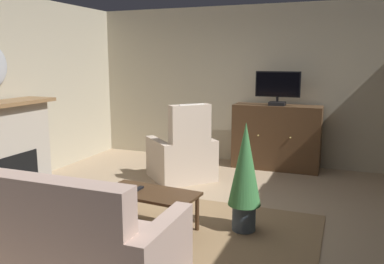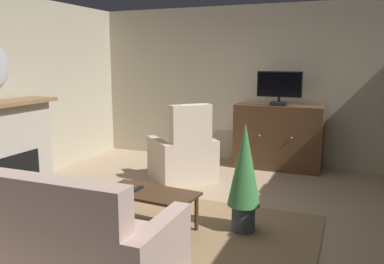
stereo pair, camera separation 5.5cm
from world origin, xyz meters
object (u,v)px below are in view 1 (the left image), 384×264
object	(u,v)px
tv_cabinet	(276,139)
fireplace	(7,152)
sofa_floral	(81,247)
armchair_angled_to_table	(183,156)
tv_remote	(138,189)
potted_plant_leafy_by_curtain	(245,172)
cat	(103,189)
coffee_table	(150,196)
television	(278,87)

from	to	relation	value
tv_cabinet	fireplace	bearing A→B (deg)	-139.78
sofa_floral	armchair_angled_to_table	size ratio (longest dim) A/B	1.28
tv_remote	sofa_floral	xyz separation A→B (m)	(0.12, -1.15, -0.12)
fireplace	sofa_floral	size ratio (longest dim) A/B	0.97
potted_plant_leafy_by_curtain	sofa_floral	bearing A→B (deg)	-123.36
tv_remote	cat	bearing A→B (deg)	55.47
coffee_table	armchair_angled_to_table	distance (m)	1.88
tv_cabinet	sofa_floral	bearing A→B (deg)	-101.98
sofa_floral	cat	xyz separation A→B (m)	(-1.03, 1.85, -0.21)
potted_plant_leafy_by_curtain	fireplace	bearing A→B (deg)	-179.57
tv_cabinet	coffee_table	xyz separation A→B (m)	(-0.84, -2.96, -0.14)
coffee_table	tv_cabinet	bearing A→B (deg)	74.24
fireplace	television	world-z (taller)	television
fireplace	sofa_floral	bearing A→B (deg)	-32.86
tv_cabinet	armchair_angled_to_table	distance (m)	1.67
sofa_floral	tv_cabinet	bearing A→B (deg)	78.02
potted_plant_leafy_by_curtain	cat	distance (m)	2.11
fireplace	tv_remote	xyz separation A→B (m)	(2.14, -0.31, -0.16)
tv_cabinet	cat	bearing A→B (deg)	-130.18
fireplace	armchair_angled_to_table	size ratio (longest dim) A/B	1.24
tv_cabinet	tv_remote	xyz separation A→B (m)	(-0.99, -2.96, -0.07)
fireplace	tv_remote	bearing A→B (deg)	-8.17
armchair_angled_to_table	cat	size ratio (longest dim) A/B	1.70
television	cat	size ratio (longest dim) A/B	1.01
television	coffee_table	size ratio (longest dim) A/B	0.67
tv_cabinet	armchair_angled_to_table	size ratio (longest dim) A/B	1.19
sofa_floral	cat	world-z (taller)	sofa_floral
tv_cabinet	tv_remote	world-z (taller)	tv_cabinet
fireplace	tv_cabinet	distance (m)	4.10
fireplace	potted_plant_leafy_by_curtain	size ratio (longest dim) A/B	1.26
sofa_floral	fireplace	bearing A→B (deg)	147.14
tv_cabinet	potted_plant_leafy_by_curtain	xyz separation A→B (m)	(0.11, -2.62, 0.14)
television	armchair_angled_to_table	xyz separation A→B (m)	(-1.22, -1.07, -1.01)
armchair_angled_to_table	potted_plant_leafy_by_curtain	size ratio (longest dim) A/B	1.02
coffee_table	cat	world-z (taller)	coffee_table
tv_remote	cat	size ratio (longest dim) A/B	0.24
coffee_table	armchair_angled_to_table	bearing A→B (deg)	101.84
tv_cabinet	tv_remote	size ratio (longest dim) A/B	8.39
armchair_angled_to_table	potted_plant_leafy_by_curtain	world-z (taller)	armchair_angled_to_table
sofa_floral	coffee_table	bearing A→B (deg)	88.25
sofa_floral	cat	distance (m)	2.13
fireplace	sofa_floral	world-z (taller)	fireplace
fireplace	tv_cabinet	size ratio (longest dim) A/B	1.04
coffee_table	cat	size ratio (longest dim) A/B	1.50
television	potted_plant_leafy_by_curtain	distance (m)	2.67
coffee_table	potted_plant_leafy_by_curtain	xyz separation A→B (m)	(0.94, 0.34, 0.28)
television	sofa_floral	size ratio (longest dim) A/B	0.47
sofa_floral	potted_plant_leafy_by_curtain	size ratio (longest dim) A/B	1.31
coffee_table	potted_plant_leafy_by_curtain	size ratio (longest dim) A/B	0.90
tv_cabinet	tv_remote	bearing A→B (deg)	-108.46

